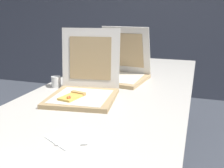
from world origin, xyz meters
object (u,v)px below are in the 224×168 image
at_px(table, 117,94).
at_px(cup_white_far, 101,68).
at_px(pizza_box_middle, 121,72).
at_px(napkin_pile, 72,137).
at_px(cup_white_near_center, 56,82).
at_px(pizza_box_front, 84,88).

bearing_deg(table, cup_white_far, 123.87).
relative_size(table, pizza_box_middle, 5.61).
xyz_separation_m(table, napkin_pile, (0.04, -0.69, 0.05)).
relative_size(pizza_box_middle, cup_white_near_center, 5.49).
relative_size(cup_white_near_center, napkin_pile, 0.36).
relative_size(table, napkin_pile, 11.14).
bearing_deg(napkin_pile, cup_white_far, 104.76).
xyz_separation_m(table, pizza_box_middle, (-0.03, 0.17, 0.10)).
distance_m(pizza_box_front, cup_white_near_center, 0.27).
height_order(pizza_box_front, cup_white_near_center, pizza_box_front).
xyz_separation_m(table, cup_white_near_center, (-0.34, -0.13, 0.08)).
xyz_separation_m(cup_white_near_center, napkin_pile, (0.39, -0.56, -0.03)).
bearing_deg(napkin_pile, pizza_box_middle, 94.66).
relative_size(pizza_box_middle, cup_white_far, 5.49).
bearing_deg(napkin_pile, table, 93.50).
height_order(table, cup_white_near_center, cup_white_near_center).
bearing_deg(napkin_pile, pizza_box_front, 108.69).
bearing_deg(cup_white_far, pizza_box_front, -78.18).
bearing_deg(table, pizza_box_front, -112.29).
height_order(pizza_box_middle, napkin_pile, pizza_box_middle).
xyz_separation_m(pizza_box_front, pizza_box_middle, (0.08, 0.43, -0.00)).
xyz_separation_m(pizza_box_front, napkin_pile, (0.15, -0.44, -0.05)).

